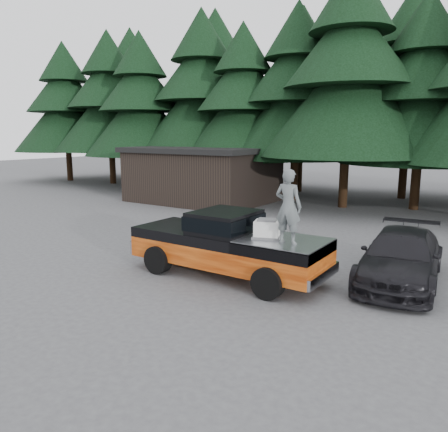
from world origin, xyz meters
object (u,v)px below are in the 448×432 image
Objects in this scene: air_compressor at (267,230)px; man_on_bed at (288,207)px; pickup_truck at (228,254)px; parked_car at (401,257)px; utility_building at (203,174)px.

man_on_bed is (0.73, -0.24, 0.73)m from air_compressor.
pickup_truck is 1.21× the size of parked_car.
utility_building reaches higher than parked_car.
pickup_truck is 1.58m from air_compressor.
parked_car reaches higher than pickup_truck.
pickup_truck is at bearing -157.90° from parked_car.
utility_building is (-13.62, 9.05, 0.95)m from parked_car.
man_on_bed is 16.23m from utility_building.
pickup_truck is 4.86m from parked_car.
air_compressor is at bearing -148.14° from parked_car.
utility_building is (-9.32, 11.31, 1.00)m from pickup_truck.
utility_building is at bearing -46.68° from man_on_bed.
utility_building reaches higher than man_on_bed.
parked_car is at bearing -33.60° from utility_building.
pickup_truck is 9.14× the size of air_compressor.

